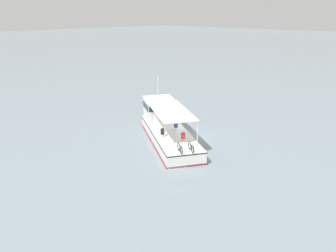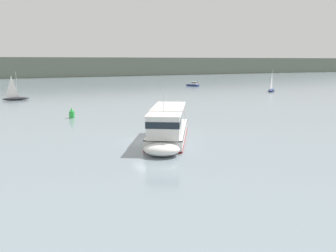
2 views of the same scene
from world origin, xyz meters
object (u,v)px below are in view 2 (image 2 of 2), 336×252
(sailboat_off_bow, at_px, (16,97))
(channel_buoy, at_px, (72,114))
(sailboat_far_left, at_px, (271,89))
(motorboat_mid_channel, at_px, (193,84))
(ferry_main, at_px, (167,132))

(sailboat_off_bow, xyz_separation_m, channel_buoy, (5.15, -26.07, 0.03))
(sailboat_far_left, height_order, sailboat_off_bow, same)
(sailboat_far_left, bearing_deg, motorboat_mid_channel, 108.87)
(ferry_main, height_order, sailboat_far_left, sailboat_far_left)
(channel_buoy, bearing_deg, sailboat_off_bow, 101.18)
(ferry_main, relative_size, channel_buoy, 8.87)
(sailboat_off_bow, bearing_deg, channel_buoy, -78.82)
(motorboat_mid_channel, bearing_deg, sailboat_far_left, -71.13)
(sailboat_far_left, relative_size, sailboat_off_bow, 1.00)
(motorboat_mid_channel, bearing_deg, sailboat_off_bow, -162.00)
(sailboat_far_left, distance_m, channel_buoy, 55.18)
(sailboat_off_bow, bearing_deg, sailboat_far_left, -7.58)
(sailboat_far_left, height_order, channel_buoy, sailboat_far_left)
(ferry_main, distance_m, sailboat_far_left, 59.86)
(sailboat_far_left, relative_size, motorboat_mid_channel, 1.43)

